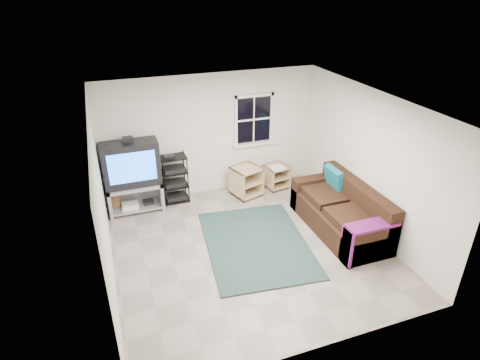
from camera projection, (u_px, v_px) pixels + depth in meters
name	position (u px, v px, depth m)	size (l,w,h in m)	color
room	(254.00, 123.00, 8.60)	(4.60, 4.62, 4.60)	gray
tv_unit	(132.00, 171.00, 7.86)	(1.08, 0.54, 1.59)	#94949B
av_rack	(175.00, 181.00, 8.37)	(0.53, 0.39, 1.06)	black
side_table_left	(245.00, 180.00, 8.67)	(0.69, 0.69, 0.65)	tan
side_table_right	(276.00, 175.00, 9.01)	(0.54, 0.54, 0.54)	tan
sofa	(342.00, 213.00, 7.46)	(0.96, 2.17, 0.99)	black
shag_rug	(256.00, 243.00, 7.18)	(1.75, 2.41, 0.03)	black
paper_bag	(113.00, 201.00, 8.16)	(0.29, 0.19, 0.41)	olive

